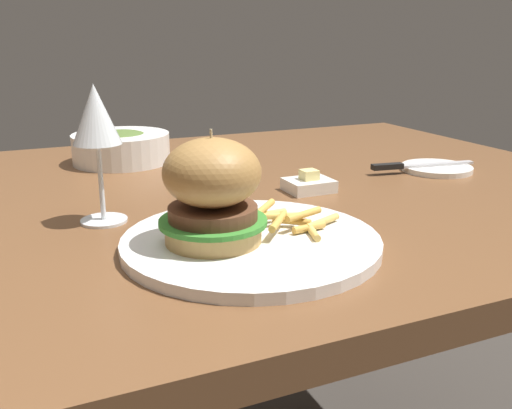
% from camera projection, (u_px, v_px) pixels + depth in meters
% --- Properties ---
extents(dining_table, '(1.37, 0.99, 0.74)m').
position_uv_depth(dining_table, '(228.00, 233.00, 0.98)').
color(dining_table, brown).
rests_on(dining_table, ground).
extents(main_plate, '(0.32, 0.32, 0.01)m').
position_uv_depth(main_plate, '(251.00, 242.00, 0.69)').
color(main_plate, white).
rests_on(main_plate, dining_table).
extents(burger_sandwich, '(0.13, 0.13, 0.13)m').
position_uv_depth(burger_sandwich, '(212.00, 191.00, 0.66)').
color(burger_sandwich, tan).
rests_on(burger_sandwich, main_plate).
extents(fries_pile, '(0.13, 0.11, 0.03)m').
position_uv_depth(fries_pile, '(290.00, 219.00, 0.72)').
color(fries_pile, '#EABC5B').
rests_on(fries_pile, main_plate).
extents(wine_glass, '(0.06, 0.06, 0.19)m').
position_uv_depth(wine_glass, '(96.00, 120.00, 0.75)').
color(wine_glass, silver).
rests_on(wine_glass, dining_table).
extents(bread_plate, '(0.13, 0.13, 0.01)m').
position_uv_depth(bread_plate, '(437.00, 168.00, 1.08)').
color(bread_plate, white).
rests_on(bread_plate, dining_table).
extents(table_knife, '(0.21, 0.05, 0.01)m').
position_uv_depth(table_knife, '(414.00, 165.00, 1.06)').
color(table_knife, silver).
rests_on(table_knife, bread_plate).
extents(butter_dish, '(0.07, 0.06, 0.04)m').
position_uv_depth(butter_dish, '(309.00, 184.00, 0.94)').
color(butter_dish, white).
rests_on(butter_dish, dining_table).
extents(soup_bowl, '(0.19, 0.19, 0.06)m').
position_uv_depth(soup_bowl, '(121.00, 147.00, 1.14)').
color(soup_bowl, white).
rests_on(soup_bowl, dining_table).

